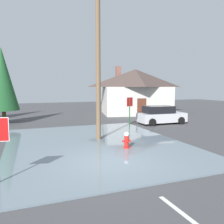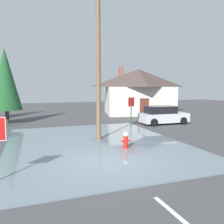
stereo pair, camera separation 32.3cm
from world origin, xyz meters
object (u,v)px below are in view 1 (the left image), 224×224
Objects in this scene: stop_sign_far at (130,106)px; pine_tree_mid_left at (2,79)px; parked_car at (161,115)px; utility_pole at (98,59)px; house at (135,91)px; fire_hydrant at (127,141)px.

pine_tree_mid_left is at bearing 149.46° from stop_sign_far.
utility_pole is at bearing -149.91° from parked_car.
utility_pole is 1.00× the size of house.
parked_car is at bearing 11.90° from stop_sign_far.
stop_sign_far is (2.91, 5.85, 1.28)m from fire_hydrant.
parked_car is at bearing -99.98° from house.
house is at bearing 54.76° from utility_pole.
fire_hydrant is at bearing -73.46° from utility_pole.
parked_car is at bearing -20.86° from pine_tree_mid_left.
fire_hydrant is 6.66m from stop_sign_far.
fire_hydrant is 16.45m from house.
house is (4.74, 8.52, 1.05)m from stop_sign_far.
pine_tree_mid_left is at bearing 120.00° from fire_hydrant.
parked_car is (6.28, 6.56, 0.30)m from fire_hydrant.
pine_tree_mid_left reaches higher than fire_hydrant.
utility_pole is 1.41× the size of pine_tree_mid_left.
fire_hydrant is at bearing -60.00° from pine_tree_mid_left.
stop_sign_far is at bearing -30.54° from pine_tree_mid_left.
stop_sign_far is 0.26× the size of house.
stop_sign_far is 0.57× the size of parked_car.
utility_pole reaches higher than fire_hydrant.
utility_pole is 9.09m from parked_car.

